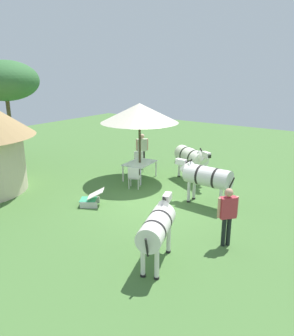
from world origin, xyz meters
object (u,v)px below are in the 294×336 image
at_px(shade_umbrella, 140,113).
at_px(guest_beside_umbrella, 142,148).
at_px(zebra_by_umbrella, 157,226).
at_px(patio_chair_east_end, 139,160).
at_px(zebra_nearest_camera, 206,177).
at_px(acacia_tree_left_background, 5,81).
at_px(standing_watcher, 228,212).
at_px(patio_dining_table, 140,164).
at_px(zebra_toward_hut, 192,157).
at_px(striped_lounge_chair, 91,199).
at_px(patio_chair_near_lawn, 134,176).

distance_m(shade_umbrella, guest_beside_umbrella, 2.55).
bearing_deg(zebra_by_umbrella, patio_chair_east_end, 111.21).
xyz_separation_m(guest_beside_umbrella, zebra_nearest_camera, (-2.43, -4.52, 0.03)).
bearing_deg(acacia_tree_left_background, standing_watcher, -98.20).
height_order(patio_dining_table, standing_watcher, standing_watcher).
relative_size(standing_watcher, zebra_toward_hut, 0.79).
bearing_deg(striped_lounge_chair, zebra_nearest_camera, -87.83).
xyz_separation_m(shade_umbrella, patio_dining_table, (0.00, 0.00, -2.21)).
distance_m(patio_dining_table, striped_lounge_chair, 3.41).
distance_m(patio_chair_east_end, standing_watcher, 7.44).
distance_m(shade_umbrella, patio_chair_near_lawn, 2.67).
relative_size(zebra_nearest_camera, acacia_tree_left_background, 0.46).
bearing_deg(patio_chair_near_lawn, patio_dining_table, 90.00).
distance_m(patio_chair_near_lawn, zebra_by_umbrella, 5.39).
bearing_deg(guest_beside_umbrella, patio_dining_table, 78.29).
relative_size(patio_dining_table, striped_lounge_chair, 1.58).
bearing_deg(standing_watcher, shade_umbrella, 99.48).
bearing_deg(zebra_nearest_camera, acacia_tree_left_background, 95.93).
bearing_deg(standing_watcher, guest_beside_umbrella, 93.96).
relative_size(patio_chair_east_end, guest_beside_umbrella, 0.54).
distance_m(patio_chair_near_lawn, standing_watcher, 5.23).
height_order(patio_dining_table, patio_chair_east_end, patio_chair_east_end).
xyz_separation_m(striped_lounge_chair, zebra_nearest_camera, (2.39, -3.24, 0.78)).
distance_m(patio_chair_near_lawn, zebra_nearest_camera, 3.10).
xyz_separation_m(patio_dining_table, patio_chair_east_end, (0.99, 0.79, -0.14)).
height_order(striped_lounge_chair, zebra_by_umbrella, zebra_by_umbrella).
bearing_deg(acacia_tree_left_background, patio_chair_near_lawn, -87.31).
bearing_deg(patio_chair_east_end, patio_dining_table, 90.00).
xyz_separation_m(shade_umbrella, guest_beside_umbrella, (1.46, 0.93, -1.87)).
relative_size(striped_lounge_chair, zebra_toward_hut, 0.47).
xyz_separation_m(patio_chair_east_end, acacia_tree_left_background, (-2.48, 6.22, 3.55)).
height_order(striped_lounge_chair, zebra_nearest_camera, zebra_nearest_camera).
relative_size(patio_chair_near_lawn, acacia_tree_left_background, 0.18).
relative_size(zebra_nearest_camera, zebra_toward_hut, 1.12).
bearing_deg(guest_beside_umbrella, patio_chair_near_lawn, 75.33).
bearing_deg(zebra_toward_hut, patio_chair_near_lawn, -2.67).
relative_size(zebra_by_umbrella, zebra_toward_hut, 1.04).
distance_m(patio_dining_table, zebra_nearest_camera, 3.74).
height_order(shade_umbrella, patio_chair_east_end, shade_umbrella).
xyz_separation_m(patio_dining_table, zebra_by_umbrella, (-5.04, -4.23, 0.32)).
relative_size(patio_dining_table, acacia_tree_left_background, 0.30).
bearing_deg(zebra_toward_hut, guest_beside_umbrella, -68.01).
bearing_deg(acacia_tree_left_background, shade_umbrella, -77.97).
bearing_deg(patio_chair_east_end, shade_umbrella, 90.00).
relative_size(guest_beside_umbrella, striped_lounge_chair, 1.71).
xyz_separation_m(standing_watcher, zebra_nearest_camera, (2.29, 1.70, 0.04)).
height_order(zebra_nearest_camera, acacia_tree_left_background, acacia_tree_left_background).
xyz_separation_m(zebra_nearest_camera, zebra_toward_hut, (2.04, 1.65, 0.01)).
distance_m(guest_beside_umbrella, striped_lounge_chair, 5.05).
bearing_deg(shade_umbrella, patio_chair_east_end, 38.63).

